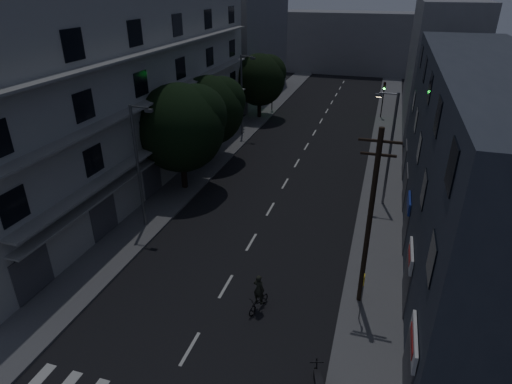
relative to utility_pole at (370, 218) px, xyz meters
The scene contains 20 objects.
ground 19.57m from the utility_pole, 111.18° to the left, with size 160.00×160.00×0.00m, color black.
sidewalk_left 23.27m from the utility_pole, 129.07° to the left, with size 3.00×90.00×0.15m, color #565659.
sidewalk_right 18.33m from the utility_pole, 87.90° to the left, with size 3.00×90.00×0.15m, color #565659.
lane_markings 25.36m from the utility_pole, 105.98° to the left, with size 0.15×60.50×0.01m.
building_left 21.75m from the utility_pole, 150.44° to the left, with size 7.00×36.00×14.00m.
building_right 8.45m from the utility_pole, 52.40° to the left, with size 6.19×28.00×11.00m.
building_far_left 44.94m from the utility_pole, 114.86° to the left, with size 6.00×20.00×16.00m, color slate.
building_far_right 35.10m from the utility_pole, 81.56° to the left, with size 6.00×20.00×13.00m, color slate.
building_far_end 63.05m from the utility_pole, 96.24° to the left, with size 24.00×8.00×10.00m, color slate.
tree_near 17.01m from the utility_pole, 145.77° to the left, with size 6.51×6.51×8.02m.
tree_mid 21.43m from the utility_pole, 132.28° to the left, with size 6.00×6.00×7.38m.
tree_far 33.00m from the utility_pole, 115.19° to the left, with size 5.85×5.85×7.24m.
traffic_signal_far_right 33.79m from the utility_pole, 90.51° to the left, with size 0.28×0.37×4.10m.
traffic_signal_far_left 35.92m from the utility_pole, 112.09° to the left, with size 0.28×0.37×4.10m.
street_lamp_left_near 14.45m from the utility_pole, 165.97° to the left, with size 1.51×0.25×8.00m.
street_lamp_right 11.19m from the utility_pole, 86.76° to the left, with size 1.51×0.25×8.00m.
street_lamp_left_far 27.02m from the utility_pole, 120.96° to the left, with size 1.51×0.25×8.00m.
utility_pole is the anchor object (origin of this frame).
bus_stop_sign 3.30m from the utility_pole, 85.53° to the right, with size 0.06×0.35×2.52m.
cyclist 6.58m from the utility_pole, 156.70° to the right, with size 1.01×1.72×2.06m.
Camera 1 is at (6.83, -10.39, 14.51)m, focal length 30.00 mm.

